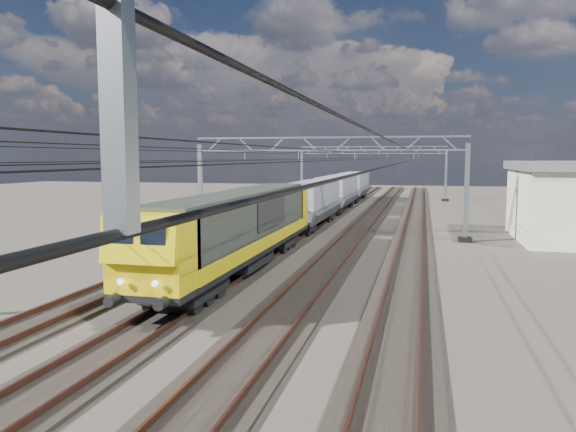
% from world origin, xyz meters
% --- Properties ---
extents(ground, '(160.00, 160.00, 0.00)m').
position_xyz_m(ground, '(0.00, 0.00, 0.00)').
color(ground, black).
rests_on(ground, ground).
extents(track_outer_west, '(2.60, 140.00, 0.30)m').
position_xyz_m(track_outer_west, '(-6.00, 0.00, 0.07)').
color(track_outer_west, black).
rests_on(track_outer_west, ground).
extents(track_loco, '(2.60, 140.00, 0.30)m').
position_xyz_m(track_loco, '(-2.00, 0.00, 0.07)').
color(track_loco, black).
rests_on(track_loco, ground).
extents(track_inner_east, '(2.60, 140.00, 0.30)m').
position_xyz_m(track_inner_east, '(2.00, 0.00, 0.07)').
color(track_inner_east, black).
rests_on(track_inner_east, ground).
extents(track_outer_east, '(2.60, 140.00, 0.30)m').
position_xyz_m(track_outer_east, '(6.00, 0.00, 0.07)').
color(track_outer_east, black).
rests_on(track_outer_east, ground).
extents(catenary_gantry_mid, '(19.90, 0.90, 7.11)m').
position_xyz_m(catenary_gantry_mid, '(0.00, 4.00, 3.91)').
color(catenary_gantry_mid, '#8E969B').
rests_on(catenary_gantry_mid, ground).
extents(catenary_gantry_far, '(19.90, 0.90, 7.11)m').
position_xyz_m(catenary_gantry_far, '(0.00, 40.00, 3.91)').
color(catenary_gantry_far, '#8E969B').
rests_on(catenary_gantry_far, ground).
extents(overhead_wires, '(12.03, 140.00, 0.53)m').
position_xyz_m(overhead_wires, '(0.00, 8.00, 5.75)').
color(overhead_wires, black).
rests_on(overhead_wires, ground).
extents(locomotive, '(2.76, 21.10, 3.62)m').
position_xyz_m(locomotive, '(-2.00, -9.21, 2.33)').
color(locomotive, black).
rests_on(locomotive, ground).
extents(hopper_wagon_lead, '(3.38, 13.00, 3.25)m').
position_xyz_m(hopper_wagon_lead, '(-2.00, 8.48, 2.23)').
color(hopper_wagon_lead, black).
rests_on(hopper_wagon_lead, ground).
extents(hopper_wagon_mid, '(3.38, 13.00, 3.25)m').
position_xyz_m(hopper_wagon_mid, '(-2.00, 22.68, 2.23)').
color(hopper_wagon_mid, black).
rests_on(hopper_wagon_mid, ground).
extents(hopper_wagon_third, '(3.38, 13.00, 3.25)m').
position_xyz_m(hopper_wagon_third, '(-2.00, 36.88, 2.23)').
color(hopper_wagon_third, black).
rests_on(hopper_wagon_third, ground).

